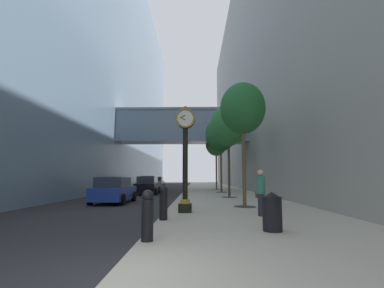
# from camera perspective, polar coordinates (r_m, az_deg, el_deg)

# --- Properties ---
(ground_plane) EXTENTS (110.00, 110.00, 0.00)m
(ground_plane) POSITION_cam_1_polar(r_m,az_deg,el_deg) (31.31, -1.58, -9.60)
(ground_plane) COLOR #262628
(ground_plane) RESTS_ON ground
(sidewalk_right) EXTENTS (6.97, 80.00, 0.14)m
(sidewalk_right) POSITION_cam_1_polar(r_m,az_deg,el_deg) (34.34, 4.53, -9.21)
(sidewalk_right) COLOR #ADA593
(sidewalk_right) RESTS_ON ground
(building_block_left) EXTENTS (23.74, 80.00, 33.26)m
(building_block_left) POSITION_cam_1_polar(r_m,az_deg,el_deg) (39.62, -19.46, 15.91)
(building_block_left) COLOR #758EA8
(building_block_left) RESTS_ON ground
(building_block_right) EXTENTS (9.00, 80.00, 30.48)m
(building_block_right) POSITION_cam_1_polar(r_m,az_deg,el_deg) (38.22, 16.75, 14.53)
(building_block_right) COLOR gray
(building_block_right) RESTS_ON ground
(street_clock) EXTENTS (0.84, 0.55, 4.51)m
(street_clock) POSITION_cam_1_polar(r_m,az_deg,el_deg) (11.94, -1.38, -1.78)
(street_clock) COLOR black
(street_clock) RESTS_ON sidewalk_right
(bollard_nearest) EXTENTS (0.29, 0.29, 1.16)m
(bollard_nearest) POSITION_cam_1_polar(r_m,az_deg,el_deg) (6.75, -9.00, -13.82)
(bollard_nearest) COLOR black
(bollard_nearest) RESTS_ON sidewalk_right
(bollard_second) EXTENTS (0.29, 0.29, 1.16)m
(bollard_second) POSITION_cam_1_polar(r_m,az_deg,el_deg) (9.87, -5.79, -11.58)
(bollard_second) COLOR black
(bollard_second) RESTS_ON sidewalk_right
(street_tree_near) EXTENTS (2.28, 2.28, 6.25)m
(street_tree_near) POSITION_cam_1_polar(r_m,az_deg,el_deg) (14.68, 10.23, 7.01)
(street_tree_near) COLOR #333335
(street_tree_near) RESTS_ON sidewalk_right
(street_tree_mid_near) EXTENTS (2.71, 2.71, 6.82)m
(street_tree_mid_near) POSITION_cam_1_polar(r_m,az_deg,el_deg) (21.02, 7.36, 3.73)
(street_tree_mid_near) COLOR #333335
(street_tree_mid_near) RESTS_ON sidewalk_right
(street_tree_mid_far) EXTENTS (2.93, 2.93, 7.27)m
(street_tree_mid_far) POSITION_cam_1_polar(r_m,az_deg,el_deg) (27.42, 5.84, 1.96)
(street_tree_mid_far) COLOR #333335
(street_tree_mid_far) RESTS_ON sidewalk_right
(street_tree_far) EXTENTS (2.55, 2.55, 6.88)m
(street_tree_far) POSITION_cam_1_polar(r_m,az_deg,el_deg) (33.78, 4.91, 0.02)
(street_tree_far) COLOR #333335
(street_tree_far) RESTS_ON sidewalk_right
(trash_bin) EXTENTS (0.53, 0.53, 1.05)m
(trash_bin) POSITION_cam_1_polar(r_m,az_deg,el_deg) (8.15, 15.90, -12.89)
(trash_bin) COLOR black
(trash_bin) RESTS_ON sidewalk_right
(pedestrian_walking) EXTENTS (0.42, 0.51, 1.73)m
(pedestrian_walking) POSITION_cam_1_polar(r_m,az_deg,el_deg) (11.09, 13.78, -9.29)
(pedestrian_walking) COLOR #23232D
(pedestrian_walking) RESTS_ON sidewalk_right
(car_blue_near) EXTENTS (2.09, 4.16, 1.57)m
(car_blue_near) POSITION_cam_1_polar(r_m,az_deg,el_deg) (18.15, -15.56, -9.05)
(car_blue_near) COLOR navy
(car_blue_near) RESTS_ON ground
(car_red_mid) EXTENTS (2.13, 4.17, 1.72)m
(car_red_mid) POSITION_cam_1_polar(r_m,az_deg,el_deg) (36.90, -8.77, -7.79)
(car_red_mid) COLOR #AD191E
(car_red_mid) RESTS_ON ground
(car_black_far) EXTENTS (2.03, 4.60, 1.65)m
(car_black_far) POSITION_cam_1_polar(r_m,az_deg,el_deg) (26.68, -8.94, -8.31)
(car_black_far) COLOR black
(car_black_far) RESTS_ON ground
(car_silver_trailing) EXTENTS (2.04, 4.65, 1.65)m
(car_silver_trailing) POSITION_cam_1_polar(r_m,az_deg,el_deg) (42.17, -7.06, -7.71)
(car_silver_trailing) COLOR #B7BABF
(car_silver_trailing) RESTS_ON ground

